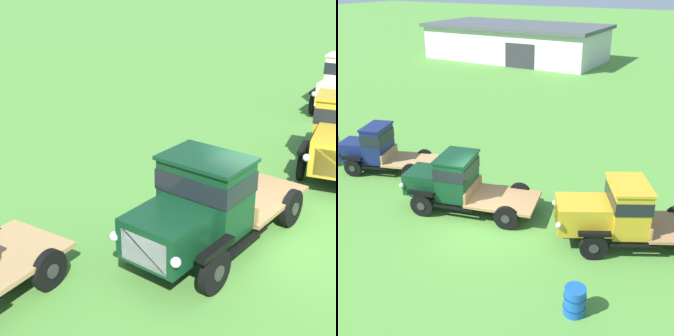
# 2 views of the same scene
# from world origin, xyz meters

# --- Properties ---
(ground_plane) EXTENTS (240.00, 240.00, 0.00)m
(ground_plane) POSITION_xyz_m (0.00, 0.00, 0.00)
(ground_plane) COLOR #518E38
(vintage_truck_midrow_center) EXTENTS (5.52, 3.15, 2.23)m
(vintage_truck_midrow_center) POSITION_xyz_m (-1.62, 0.78, 1.17)
(vintage_truck_midrow_center) COLOR black
(vintage_truck_midrow_center) RESTS_ON ground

